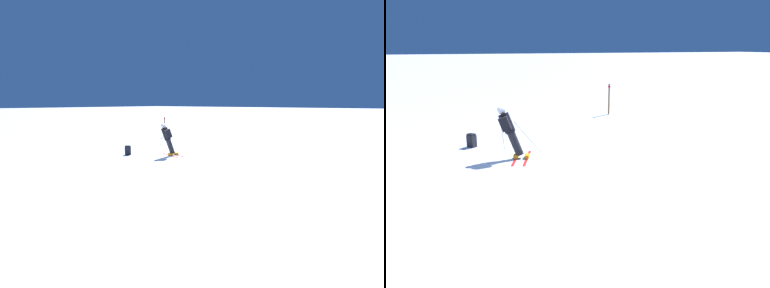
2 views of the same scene
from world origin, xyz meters
The scene contains 4 objects.
ground_plane centered at (0.00, 0.00, 0.00)m, with size 300.00×300.00×0.00m, color white.
skier centered at (-0.11, -0.09, 0.97)m, with size 1.54×1.76×1.78m.
spare_backpack centered at (0.94, -2.01, 0.24)m, with size 0.36×0.37×0.50m.
trail_marker centered at (-6.51, -6.30, 0.91)m, with size 0.13×0.13×1.63m.
Camera 2 is at (1.88, 11.65, 3.60)m, focal length 35.00 mm.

